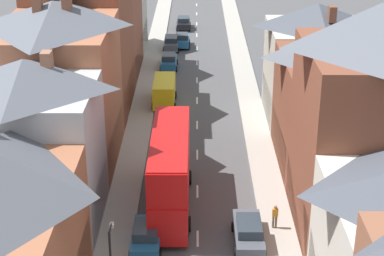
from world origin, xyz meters
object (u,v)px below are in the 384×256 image
object	(u,v)px
car_parked_right_a	(249,232)
delivery_van	(164,91)
car_parked_left_a	(182,40)
double_decker_bus_lead	(170,170)
car_parked_left_b	(146,236)
car_mid_black	(183,23)
car_near_blue	(171,43)
car_mid_white	(169,61)
pedestrian_mid_right	(275,215)

from	to	relation	value
car_parked_right_a	delivery_van	bearing A→B (deg)	104.68
car_parked_left_a	double_decker_bus_lead	bearing A→B (deg)	-90.01
double_decker_bus_lead	car_parked_left_b	size ratio (longest dim) A/B	2.60
car_mid_black	car_near_blue	bearing A→B (deg)	-97.47
car_mid_black	car_parked_left_a	bearing A→B (deg)	-90.00
car_parked_left_a	delivery_van	size ratio (longest dim) A/B	0.74
car_parked_right_a	car_mid_white	size ratio (longest dim) A/B	1.14
car_mid_black	pedestrian_mid_right	bearing A→B (deg)	-82.41
delivery_van	car_mid_black	bearing A→B (deg)	87.36
car_mid_black	car_parked_left_b	world-z (taller)	car_parked_left_b
car_parked_left_a	car_parked_left_b	xyz separation A→B (m)	(-1.30, -43.49, -0.01)
car_mid_white	pedestrian_mid_right	distance (m)	33.92
double_decker_bus_lead	pedestrian_mid_right	distance (m)	7.47
car_parked_left_a	car_mid_white	size ratio (longest dim) A/B	0.95
car_parked_right_a	car_parked_left_b	xyz separation A→B (m)	(-6.20, -0.44, -0.01)
car_near_blue	car_mid_white	world-z (taller)	car_near_blue
car_mid_white	delivery_van	xyz separation A→B (m)	(0.00, -10.95, 0.50)
double_decker_bus_lead	car_mid_white	bearing A→B (deg)	92.45
car_mid_black	car_parked_right_a	bearing A→B (deg)	-84.60
car_parked_right_a	car_mid_white	world-z (taller)	car_parked_right_a
car_parked_right_a	delivery_van	distance (m)	24.47
car_near_blue	delivery_van	bearing A→B (deg)	-90.00
car_mid_white	pedestrian_mid_right	world-z (taller)	pedestrian_mid_right
car_mid_white	delivery_van	world-z (taller)	delivery_van
car_near_blue	car_parked_right_a	world-z (taller)	car_near_blue
car_near_blue	pedestrian_mid_right	world-z (taller)	pedestrian_mid_right
car_parked_right_a	car_near_blue	bearing A→B (deg)	98.42
car_parked_left_a	car_mid_white	xyz separation A→B (m)	(-1.30, -8.43, -0.02)
car_near_blue	car_parked_left_b	distance (m)	42.34
double_decker_bus_lead	car_mid_black	xyz separation A→B (m)	(0.01, 47.37, -1.98)
car_parked_right_a	car_mid_black	xyz separation A→B (m)	(-4.90, 51.82, -0.02)
car_parked_left_b	delivery_van	distance (m)	24.11
double_decker_bus_lead	car_near_blue	size ratio (longest dim) A/B	2.41
car_near_blue	car_parked_left_b	size ratio (longest dim) A/B	1.08
car_near_blue	car_parked_left_a	size ratio (longest dim) A/B	1.17
car_parked_right_a	delivery_van	world-z (taller)	delivery_van
car_near_blue	car_parked_right_a	bearing A→B (deg)	-81.58
double_decker_bus_lead	delivery_van	bearing A→B (deg)	93.84
car_parked_left_a	pedestrian_mid_right	size ratio (longest dim) A/B	2.39
delivery_van	pedestrian_mid_right	world-z (taller)	delivery_van
car_parked_left_b	pedestrian_mid_right	world-z (taller)	pedestrian_mid_right
car_near_blue	car_mid_white	bearing A→B (deg)	-90.00
double_decker_bus_lead	car_parked_left_a	world-z (taller)	double_decker_bus_lead
car_mid_black	car_parked_left_b	bearing A→B (deg)	-91.43
car_parked_left_a	delivery_van	distance (m)	19.43
car_parked_right_a	pedestrian_mid_right	xyz separation A→B (m)	(1.78, 1.66, 0.19)
car_near_blue	pedestrian_mid_right	xyz separation A→B (m)	(7.98, -40.24, 0.18)
car_mid_black	delivery_van	world-z (taller)	delivery_van
car_parked_left_b	car_mid_white	bearing A→B (deg)	90.00
double_decker_bus_lead	car_near_blue	distance (m)	37.52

